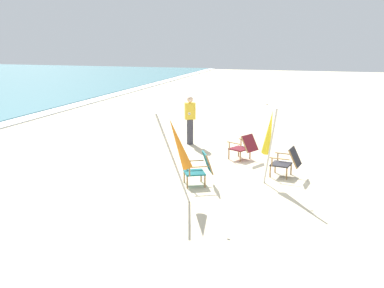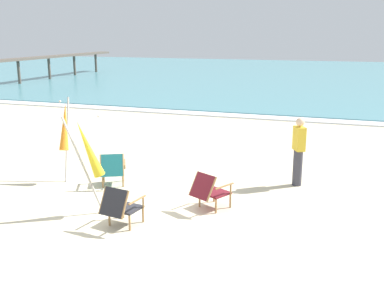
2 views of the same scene
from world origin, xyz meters
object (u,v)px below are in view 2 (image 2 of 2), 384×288
object	(u,v)px
person_near_chairs	(298,151)
umbrella_furled_yellow	(88,150)
beach_chair_front_right	(121,206)
beach_chair_front_left	(113,169)
umbrella_furled_orange	(65,127)
beach_chair_back_left	(209,190)

from	to	relation	value
person_near_chairs	umbrella_furled_yellow	bearing A→B (deg)	-140.37
umbrella_furled_yellow	person_near_chairs	distance (m)	4.86
umbrella_furled_yellow	person_near_chairs	size ratio (longest dim) A/B	1.24
beach_chair_front_right	beach_chair_front_left	bearing A→B (deg)	122.13
beach_chair_front_right	umbrella_furled_orange	world-z (taller)	umbrella_furled_orange
umbrella_furled_yellow	beach_chair_front_right	bearing A→B (deg)	-24.57
umbrella_furled_orange	beach_chair_front_right	bearing A→B (deg)	-39.51
person_near_chairs	beach_chair_back_left	bearing A→B (deg)	-125.96
beach_chair_front_left	person_near_chairs	xyz separation A→B (m)	(4.10, 1.48, 0.41)
beach_chair_front_left	umbrella_furled_yellow	size ratio (longest dim) A/B	0.42
beach_chair_front_left	umbrella_furled_orange	world-z (taller)	umbrella_furled_orange
beach_chair_back_left	beach_chair_front_right	size ratio (longest dim) A/B	1.14
umbrella_furled_yellow	person_near_chairs	bearing A→B (deg)	39.63
umbrella_furled_orange	person_near_chairs	bearing A→B (deg)	14.01
person_near_chairs	umbrella_furled_orange	bearing A→B (deg)	-165.99
beach_chair_back_left	umbrella_furled_yellow	world-z (taller)	umbrella_furled_yellow
umbrella_furled_orange	person_near_chairs	distance (m)	5.62
beach_chair_front_left	umbrella_furled_orange	xyz separation A→B (m)	(-1.33, 0.13, 0.88)
beach_chair_back_left	person_near_chairs	world-z (taller)	person_near_chairs
beach_chair_front_left	person_near_chairs	size ratio (longest dim) A/B	0.53
beach_chair_front_right	umbrella_furled_orange	xyz separation A→B (m)	(-2.58, 2.13, 0.89)
beach_chair_front_right	umbrella_furled_orange	bearing A→B (deg)	140.49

